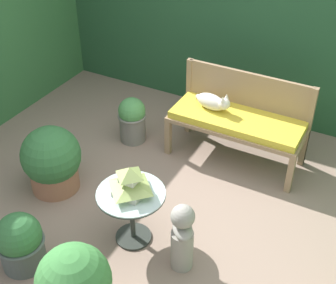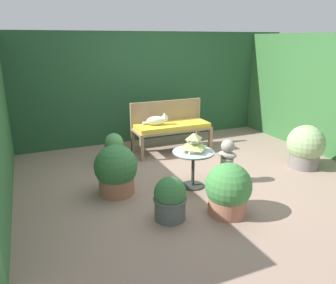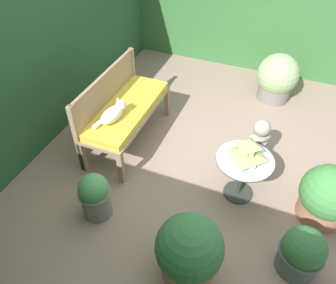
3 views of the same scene
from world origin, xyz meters
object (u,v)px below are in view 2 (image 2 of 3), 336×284
at_px(patio_table, 193,159).
at_px(potted_plant_table_near, 116,171).
at_px(potted_plant_bench_left, 170,199).
at_px(potted_plant_table_far, 228,190).
at_px(potted_plant_bench_right, 305,147).
at_px(cat, 157,120).
at_px(pagoda_birdhouse, 194,144).
at_px(garden_bench, 172,128).
at_px(potted_plant_patio_mid, 114,148).
at_px(garden_bust, 227,160).

xyz_separation_m(patio_table, potted_plant_table_near, (-1.03, 0.21, -0.08)).
bearing_deg(potted_plant_bench_left, patio_table, 46.05).
height_order(potted_plant_table_far, potted_plant_bench_right, potted_plant_bench_right).
bearing_deg(patio_table, cat, 87.61).
bearing_deg(potted_plant_table_near, cat, 49.62).
bearing_deg(potted_plant_table_near, pagoda_birdhouse, -11.75).
relative_size(patio_table, potted_plant_bench_left, 1.13).
bearing_deg(potted_plant_table_near, potted_plant_table_far, -44.38).
relative_size(garden_bench, potted_plant_patio_mid, 2.63).
height_order(patio_table, potted_plant_bench_right, potted_plant_bench_right).
bearing_deg(garden_bust, potted_plant_bench_left, -99.73).
height_order(potted_plant_table_near, potted_plant_bench_right, potted_plant_bench_right).
height_order(garden_bust, potted_plant_patio_mid, garden_bust).
xyz_separation_m(cat, potted_plant_bench_right, (1.91, -1.56, -0.27)).
xyz_separation_m(patio_table, potted_plant_bench_left, (-0.64, -0.66, -0.16)).
bearing_deg(cat, garden_bust, -63.23).
relative_size(cat, garden_bust, 0.67).
distance_m(patio_table, potted_plant_bench_left, 0.93).
relative_size(garden_bust, potted_plant_patio_mid, 1.22).
relative_size(cat, potted_plant_table_near, 0.64).
bearing_deg(garden_bust, cat, 158.64).
xyz_separation_m(garden_bust, potted_plant_bench_right, (1.47, 0.00, 0.00)).
height_order(patio_table, garden_bust, garden_bust).
xyz_separation_m(garden_bench, pagoda_birdhouse, (-0.34, -1.48, 0.18)).
bearing_deg(potted_plant_bench_left, potted_plant_table_near, 114.04).
height_order(garden_bench, potted_plant_bench_right, potted_plant_bench_right).
height_order(cat, pagoda_birdhouse, pagoda_birdhouse).
relative_size(potted_plant_table_near, potted_plant_patio_mid, 1.28).
relative_size(potted_plant_table_far, potted_plant_patio_mid, 1.19).
bearing_deg(potted_plant_table_near, patio_table, -11.75).
height_order(cat, potted_plant_bench_left, cat).
distance_m(potted_plant_bench_left, potted_plant_bench_right, 2.68).
relative_size(potted_plant_table_far, potted_plant_bench_right, 0.90).
relative_size(potted_plant_table_near, potted_plant_table_far, 1.08).
distance_m(cat, potted_plant_table_far, 2.34).
distance_m(patio_table, garden_bust, 0.51).
xyz_separation_m(garden_bench, garden_bust, (0.16, -1.54, -0.11)).
distance_m(garden_bench, potted_plant_table_near, 1.87).
bearing_deg(potted_plant_patio_mid, potted_plant_table_near, -103.01).
distance_m(potted_plant_patio_mid, potted_plant_bench_left, 1.93).
bearing_deg(potted_plant_bench_left, potted_plant_bench_right, 12.90).
relative_size(garden_bench, cat, 3.20).
bearing_deg(potted_plant_table_far, patio_table, 92.16).
relative_size(garden_bench, patio_table, 2.41).
distance_m(garden_bust, potted_plant_bench_left, 1.29).
bearing_deg(potted_plant_table_near, garden_bench, 42.70).
bearing_deg(potted_plant_bench_right, potted_plant_table_near, 174.72).
relative_size(potted_plant_table_near, potted_plant_bench_right, 0.97).
height_order(cat, potted_plant_bench_right, cat).
bearing_deg(garden_bench, potted_plant_table_near, -137.30).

